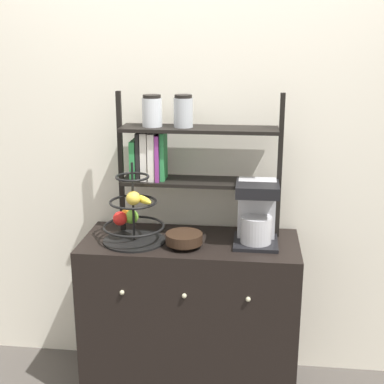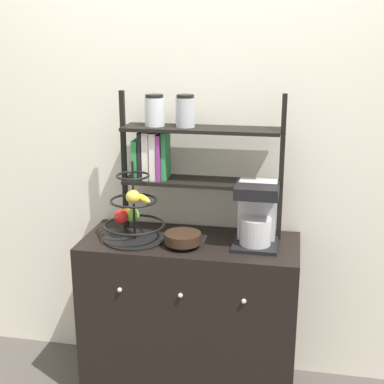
{
  "view_description": "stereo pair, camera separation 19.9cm",
  "coord_description": "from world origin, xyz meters",
  "views": [
    {
      "loc": [
        0.3,
        -2.29,
        1.85
      ],
      "look_at": [
        0.01,
        0.23,
        1.11
      ],
      "focal_mm": 50.0,
      "sensor_mm": 36.0,
      "label": 1
    },
    {
      "loc": [
        0.5,
        -2.26,
        1.85
      ],
      "look_at": [
        0.01,
        0.23,
        1.11
      ],
      "focal_mm": 50.0,
      "sensor_mm": 36.0,
      "label": 2
    }
  ],
  "objects": [
    {
      "name": "coffee_maker",
      "position": [
        0.33,
        0.25,
        1.01
      ],
      "size": [
        0.22,
        0.24,
        0.32
      ],
      "color": "black",
      "rests_on": "sideboard"
    },
    {
      "name": "shelf_hutch",
      "position": [
        -0.09,
        0.35,
        1.31
      ],
      "size": [
        0.84,
        0.2,
        0.74
      ],
      "color": "black",
      "rests_on": "sideboard"
    },
    {
      "name": "sideboard",
      "position": [
        0.0,
        0.23,
        0.43
      ],
      "size": [
        1.1,
        0.49,
        0.85
      ],
      "color": "black",
      "rests_on": "ground_plane"
    },
    {
      "name": "wall_back",
      "position": [
        0.0,
        0.51,
        1.3
      ],
      "size": [
        7.0,
        0.05,
        2.6
      ],
      "primitive_type": "cube",
      "color": "silver",
      "rests_on": "ground_plane"
    },
    {
      "name": "wooden_bowl",
      "position": [
        -0.02,
        0.15,
        0.9
      ],
      "size": [
        0.18,
        0.18,
        0.07
      ],
      "color": "black",
      "rests_on": "sideboard"
    },
    {
      "name": "fruit_stand",
      "position": [
        -0.29,
        0.19,
        0.98
      ],
      "size": [
        0.31,
        0.31,
        0.41
      ],
      "color": "black",
      "rests_on": "sideboard"
    }
  ]
}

